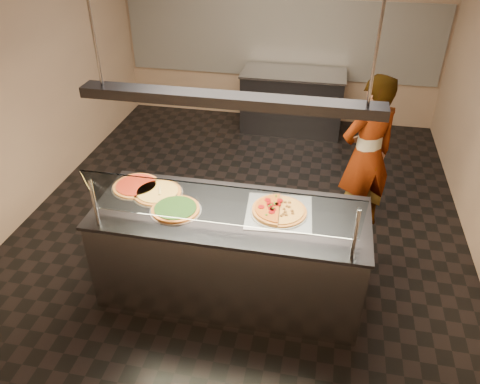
% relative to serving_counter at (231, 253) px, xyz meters
% --- Properties ---
extents(ground, '(5.00, 6.00, 0.02)m').
position_rel_serving_counter_xyz_m(ground, '(-0.11, 1.17, -0.48)').
color(ground, black).
rests_on(ground, ground).
extents(wall_back, '(5.00, 0.02, 3.00)m').
position_rel_serving_counter_xyz_m(wall_back, '(-0.11, 4.18, 1.03)').
color(wall_back, tan).
rests_on(wall_back, ground).
extents(wall_front, '(5.00, 0.02, 3.00)m').
position_rel_serving_counter_xyz_m(wall_front, '(-0.11, -1.84, 1.03)').
color(wall_front, tan).
rests_on(wall_front, ground).
extents(wall_left, '(0.02, 6.00, 3.00)m').
position_rel_serving_counter_xyz_m(wall_left, '(-2.62, 1.17, 1.03)').
color(wall_left, tan).
rests_on(wall_left, ground).
extents(tile_band, '(4.90, 0.02, 1.20)m').
position_rel_serving_counter_xyz_m(tile_band, '(-0.11, 4.15, 0.83)').
color(tile_band, silver).
rests_on(tile_band, wall_back).
extents(serving_counter, '(2.39, 0.94, 0.93)m').
position_rel_serving_counter_xyz_m(serving_counter, '(0.00, 0.00, 0.00)').
color(serving_counter, '#B7B7BC').
rests_on(serving_counter, ground).
extents(sneeze_guard, '(2.15, 0.18, 0.54)m').
position_rel_serving_counter_xyz_m(sneeze_guard, '(0.00, -0.34, 0.76)').
color(sneeze_guard, '#B7B7BC').
rests_on(sneeze_guard, serving_counter).
extents(perforated_tray, '(0.60, 0.60, 0.01)m').
position_rel_serving_counter_xyz_m(perforated_tray, '(0.41, 0.07, 0.47)').
color(perforated_tray, silver).
rests_on(perforated_tray, serving_counter).
extents(half_pizza_pepperoni, '(0.27, 0.48, 0.05)m').
position_rel_serving_counter_xyz_m(half_pizza_pepperoni, '(0.30, 0.07, 0.50)').
color(half_pizza_pepperoni, '#955420').
rests_on(half_pizza_pepperoni, perforated_tray).
extents(half_pizza_sausage, '(0.27, 0.48, 0.04)m').
position_rel_serving_counter_xyz_m(half_pizza_sausage, '(0.52, 0.07, 0.49)').
color(half_pizza_sausage, '#955420').
rests_on(half_pizza_sausage, perforated_tray).
extents(pizza_spinach, '(0.45, 0.45, 0.03)m').
position_rel_serving_counter_xyz_m(pizza_spinach, '(-0.47, -0.07, 0.48)').
color(pizza_spinach, silver).
rests_on(pizza_spinach, serving_counter).
extents(pizza_cheese, '(0.46, 0.46, 0.03)m').
position_rel_serving_counter_xyz_m(pizza_cheese, '(-0.71, 0.15, 0.48)').
color(pizza_cheese, silver).
rests_on(pizza_cheese, serving_counter).
extents(pizza_tomato, '(0.45, 0.45, 0.03)m').
position_rel_serving_counter_xyz_m(pizza_tomato, '(-0.94, 0.22, 0.48)').
color(pizza_tomato, silver).
rests_on(pizza_tomato, serving_counter).
extents(pizza_spatula, '(0.23, 0.22, 0.02)m').
position_rel_serving_counter_xyz_m(pizza_spatula, '(-0.64, 0.13, 0.49)').
color(pizza_spatula, '#B7B7BC').
rests_on(pizza_spatula, pizza_spinach).
extents(prep_table, '(1.57, 0.74, 0.93)m').
position_rel_serving_counter_xyz_m(prep_table, '(0.17, 3.72, 0.00)').
color(prep_table, '#2F2F33').
rests_on(prep_table, ground).
extents(worker, '(0.78, 0.71, 1.78)m').
position_rel_serving_counter_xyz_m(worker, '(1.19, 1.33, 0.42)').
color(worker, '#232129').
rests_on(worker, ground).
extents(heat_lamp_housing, '(2.30, 0.18, 0.08)m').
position_rel_serving_counter_xyz_m(heat_lamp_housing, '(-0.00, 0.00, 1.48)').
color(heat_lamp_housing, '#2F2F33').
rests_on(heat_lamp_housing, ceiling).
extents(lamp_rod_left, '(0.02, 0.02, 1.01)m').
position_rel_serving_counter_xyz_m(lamp_rod_left, '(-1.00, 0.00, 2.03)').
color(lamp_rod_left, '#B7B7BC').
rests_on(lamp_rod_left, ceiling).
extents(lamp_rod_right, '(0.02, 0.02, 1.01)m').
position_rel_serving_counter_xyz_m(lamp_rod_right, '(1.00, 0.00, 2.03)').
color(lamp_rod_right, '#B7B7BC').
rests_on(lamp_rod_right, ceiling).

